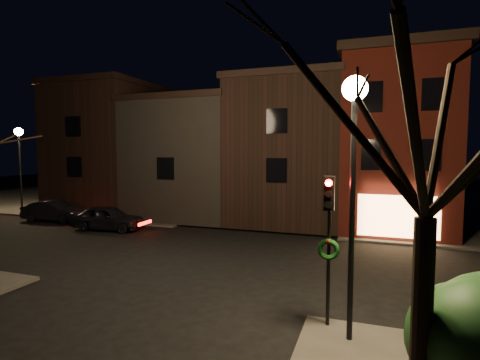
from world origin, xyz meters
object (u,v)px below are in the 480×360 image
object	(u,v)px
street_lamp_near	(354,136)
parked_car_b	(54,211)
bare_tree_right	(431,70)
parked_car_a	(108,218)
street_lamp_far	(19,146)
traffic_signal	(329,228)

from	to	relation	value
street_lamp_near	parked_car_b	bearing A→B (deg)	152.75
street_lamp_near	bare_tree_right	distance (m)	2.98
parked_car_a	street_lamp_near	bearing A→B (deg)	-128.43
parked_car_b	street_lamp_far	bearing A→B (deg)	63.63
bare_tree_right	parked_car_a	distance (m)	20.55
traffic_signal	bare_tree_right	bearing A→B (deg)	-57.59
street_lamp_far	parked_car_a	size ratio (longest dim) A/B	1.46
bare_tree_right	parked_car_b	xyz separation A→B (m)	(-21.38, 12.84, -5.44)
street_lamp_far	traffic_signal	bearing A→B (deg)	-25.45
street_lamp_near	traffic_signal	distance (m)	2.49
street_lamp_far	parked_car_b	xyz separation A→B (m)	(5.12, -1.86, -4.48)
traffic_signal	bare_tree_right	distance (m)	4.87
street_lamp_near	bare_tree_right	world-z (taller)	bare_tree_right
street_lamp_near	bare_tree_right	size ratio (longest dim) A/B	0.76
parked_car_a	parked_car_b	world-z (taller)	parked_car_a
traffic_signal	parked_car_b	xyz separation A→B (m)	(-19.48, 9.85, -2.11)
parked_car_b	bare_tree_right	bearing A→B (deg)	-127.41
bare_tree_right	parked_car_a	bearing A→B (deg)	143.78
street_lamp_near	parked_car_a	size ratio (longest dim) A/B	1.46
street_lamp_near	parked_car_a	world-z (taller)	street_lamp_near
bare_tree_right	parked_car_a	size ratio (longest dim) A/B	1.92
street_lamp_far	parked_car_b	bearing A→B (deg)	-19.95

